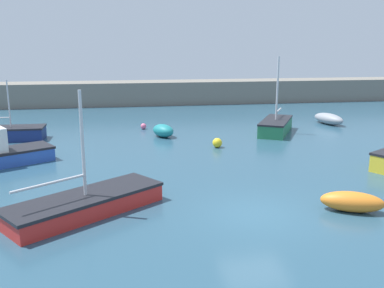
% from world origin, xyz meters
% --- Properties ---
extents(ground_plane, '(120.00, 120.00, 0.20)m').
position_xyz_m(ground_plane, '(0.00, 0.00, -0.10)').
color(ground_plane, '#284C60').
extents(harbor_breakwater, '(55.27, 3.91, 2.38)m').
position_xyz_m(harbor_breakwater, '(0.00, 31.32, 1.19)').
color(harbor_breakwater, slate).
rests_on(harbor_breakwater, ground_plane).
extents(fishing_dinghy_green, '(1.87, 2.22, 0.86)m').
position_xyz_m(fishing_dinghy_green, '(-2.08, 14.25, 0.43)').
color(fishing_dinghy_green, teal).
rests_on(fishing_dinghy_green, ground_plane).
extents(sailboat_twin_hulled, '(5.99, 5.11, 4.61)m').
position_xyz_m(sailboat_twin_hulled, '(-6.25, 1.08, 0.39)').
color(sailboat_twin_hulled, red).
rests_on(sailboat_twin_hulled, ground_plane).
extents(open_tender_yellow, '(1.89, 3.22, 0.86)m').
position_xyz_m(open_tender_yellow, '(11.35, 16.92, 0.43)').
color(open_tender_yellow, gray).
rests_on(open_tender_yellow, ground_plane).
extents(dinghy_near_pier, '(2.48, 1.80, 0.77)m').
position_xyz_m(dinghy_near_pier, '(3.65, -0.34, 0.38)').
color(dinghy_near_pier, orange).
rests_on(dinghy_near_pier, ground_plane).
extents(sailboat_tall_mast, '(3.87, 5.07, 5.37)m').
position_xyz_m(sailboat_tall_mast, '(5.97, 14.23, 0.52)').
color(sailboat_tall_mast, '#287A4C').
rests_on(sailboat_tall_mast, ground_plane).
extents(sailboat_short_mast, '(4.34, 1.82, 3.98)m').
position_xyz_m(sailboat_short_mast, '(-12.07, 14.86, 0.46)').
color(sailboat_short_mast, navy).
rests_on(sailboat_short_mast, ground_plane).
extents(mooring_buoy_pink, '(0.43, 0.43, 0.43)m').
position_xyz_m(mooring_buoy_pink, '(-3.27, 17.24, 0.21)').
color(mooring_buoy_pink, '#EA668C').
rests_on(mooring_buoy_pink, ground_plane).
extents(mooring_buoy_yellow, '(0.59, 0.59, 0.59)m').
position_xyz_m(mooring_buoy_yellow, '(0.89, 10.58, 0.30)').
color(mooring_buoy_yellow, yellow).
rests_on(mooring_buoy_yellow, ground_plane).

